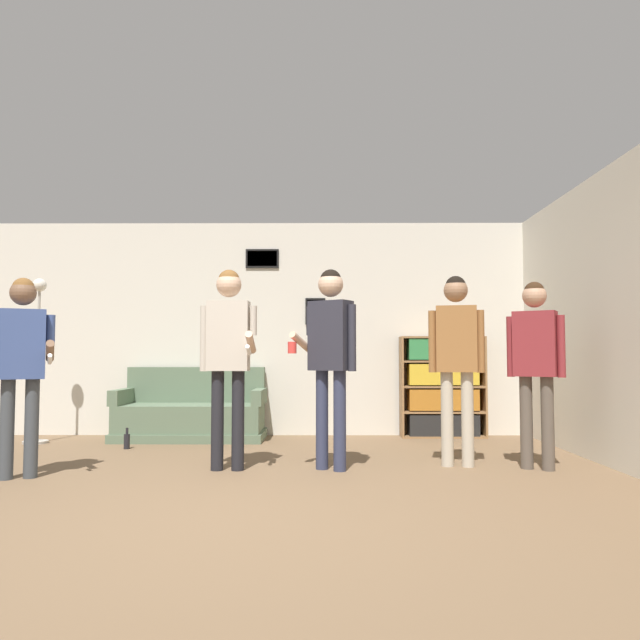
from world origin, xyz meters
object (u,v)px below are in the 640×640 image
person_spectator_far_right (536,354)px  person_spectator_near_bookshelf (456,348)px  person_player_foreground_center (228,345)px  bookshelf (442,387)px  person_player_foreground_left (21,355)px  person_watcher_holding_cup (330,345)px  bottle_on_floor (127,441)px  couch (192,415)px  floor_lamp (38,350)px

person_spectator_far_right → person_spectator_near_bookshelf: bearing=167.1°
person_player_foreground_center → person_spectator_far_right: 2.71m
bookshelf → person_player_foreground_left: person_player_foreground_left is taller
person_watcher_holding_cup → bottle_on_floor: bearing=150.3°
person_watcher_holding_cup → bookshelf: bearing=57.8°
bottle_on_floor → person_watcher_holding_cup: bearing=-29.7°
bookshelf → person_spectator_near_bookshelf: 2.11m
couch → person_spectator_near_bookshelf: (2.79, -1.84, 0.78)m
person_watcher_holding_cup → person_spectator_near_bookshelf: person_watcher_holding_cup is taller
couch → person_spectator_near_bookshelf: bearing=-33.4°
bookshelf → person_player_foreground_center: size_ratio=0.70×
person_spectator_near_bookshelf → person_spectator_far_right: person_spectator_near_bookshelf is taller
couch → person_spectator_far_right: 4.06m
couch → floor_lamp: size_ratio=0.93×
person_spectator_near_bookshelf → bottle_on_floor: size_ratio=7.67×
floor_lamp → person_spectator_near_bookshelf: size_ratio=1.10×
person_player_foreground_left → person_spectator_far_right: (4.35, 0.43, 0.01)m
person_spectator_far_right → bottle_on_floor: (-3.98, 1.20, -0.92)m
bookshelf → person_spectator_near_bookshelf: (-0.26, -2.04, 0.45)m
couch → floor_lamp: (-1.70, -0.37, 0.78)m
person_watcher_holding_cup → person_player_foreground_center: bearing=-178.9°
person_spectator_far_right → person_player_foreground_left: bearing=-174.3°
person_player_foreground_center → person_spectator_far_right: bearing=1.1°
floor_lamp → person_spectator_far_right: size_ratio=1.14×
person_player_foreground_center → bottle_on_floor: person_player_foreground_center is taller
bookshelf → floor_lamp: size_ratio=0.65×
bookshelf → person_spectator_far_right: person_spectator_far_right is taller
floor_lamp → person_player_foreground_left: bearing=-68.5°
bookshelf → bottle_on_floor: bookshelf is taller
person_spectator_near_bookshelf → person_player_foreground_center: bearing=-174.3°
bookshelf → floor_lamp: 4.81m
person_player_foreground_left → person_player_foreground_center: 1.68m
person_player_foreground_left → person_watcher_holding_cup: 2.57m
floor_lamp → bottle_on_floor: 1.59m
bookshelf → person_watcher_holding_cup: bearing=-122.2°
person_watcher_holding_cup → person_spectator_near_bookshelf: 1.16m
person_watcher_holding_cup → person_spectator_near_bookshelf: size_ratio=1.02×
person_watcher_holding_cup → bottle_on_floor: person_watcher_holding_cup is taller
couch → person_player_foreground_center: 2.32m
floor_lamp → person_spectator_far_right: floor_lamp is taller
bottle_on_floor → couch: bearing=56.5°
person_watcher_holding_cup → person_spectator_far_right: (1.81, 0.04, -0.08)m
couch → person_spectator_far_right: size_ratio=1.06×
person_watcher_holding_cup → floor_lamp: bearing=153.6°
person_player_foreground_center → bookshelf: bearing=44.3°
person_player_foreground_left → person_watcher_holding_cup: size_ratio=0.93×
person_watcher_holding_cup → couch: bearing=129.0°
floor_lamp → person_player_foreground_center: (2.45, -1.67, 0.02)m
person_player_foreground_center → person_spectator_near_bookshelf: person_player_foreground_center is taller
person_watcher_holding_cup → person_spectator_near_bookshelf: bearing=9.3°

